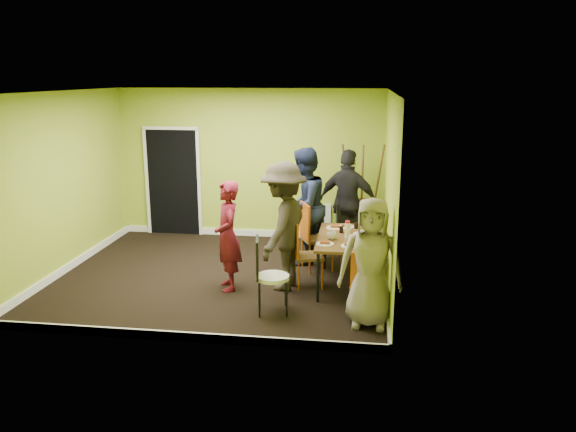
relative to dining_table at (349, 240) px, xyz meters
name	(u,v)px	position (x,y,z in m)	size (l,w,h in m)	color
ground	(222,275)	(-1.95, 0.16, -0.70)	(5.00, 5.00, 0.00)	black
room_walls	(220,213)	(-1.97, 0.21, 0.29)	(5.04, 4.54, 2.82)	#9FB92F
dining_table	(349,240)	(0.00, 0.00, 0.00)	(0.90, 1.50, 0.75)	black
chair_left_far	(312,233)	(-0.59, 0.63, -0.08)	(0.60, 0.59, 1.09)	#C45612
chair_left_near	(303,250)	(-0.66, -0.12, -0.14)	(0.51, 0.50, 0.98)	#C45612
chair_back_end	(347,220)	(-0.06, 1.37, -0.05)	(0.46, 0.51, 0.91)	#C45612
chair_front_end	(365,280)	(0.24, -1.10, -0.19)	(0.41, 0.41, 0.89)	#C45612
chair_bentwood	(267,272)	(-1.02, -1.09, -0.14)	(0.46, 0.45, 1.00)	black
easel	(362,197)	(0.17, 1.94, 0.24)	(0.76, 0.71, 1.89)	brown
plate_near_left	(335,228)	(-0.23, 0.45, 0.06)	(0.26, 0.26, 0.01)	white
plate_near_right	(325,244)	(-0.32, -0.42, 0.06)	(0.25, 0.25, 0.01)	white
plate_far_back	(346,227)	(-0.06, 0.52, 0.06)	(0.27, 0.27, 0.01)	white
plate_far_front	(349,246)	(0.02, -0.47, 0.06)	(0.23, 0.23, 0.01)	white
plate_wall_back	(362,234)	(0.19, 0.13, 0.06)	(0.26, 0.26, 0.01)	white
plate_wall_front	(370,242)	(0.30, -0.25, 0.06)	(0.23, 0.23, 0.01)	white
thermos	(347,230)	(-0.02, -0.06, 0.17)	(0.07, 0.07, 0.22)	white
blue_bottle	(363,238)	(0.20, -0.36, 0.15)	(0.07, 0.07, 0.19)	#174AB1
orange_bottle	(349,230)	(-0.01, 0.24, 0.09)	(0.04, 0.04, 0.08)	#C45612
glass_mid	(341,230)	(-0.12, 0.20, 0.10)	(0.06, 0.06, 0.10)	black
glass_back	(356,225)	(0.10, 0.47, 0.10)	(0.06, 0.06, 0.09)	black
glass_front	(356,245)	(0.11, -0.55, 0.10)	(0.07, 0.07, 0.09)	black
cup_a	(332,236)	(-0.24, -0.16, 0.11)	(0.13, 0.13, 0.10)	white
cup_b	(364,235)	(0.22, -0.02, 0.10)	(0.10, 0.10, 0.09)	white
person_standing	(228,236)	(-1.72, -0.35, 0.10)	(0.58, 0.38, 1.59)	maroon
person_left_far	(303,206)	(-0.77, 0.98, 0.26)	(0.93, 0.72, 1.91)	#161D37
person_left_near	(283,226)	(-0.93, -0.21, 0.23)	(1.20, 0.69, 1.86)	#2A241C
person_back_end	(348,203)	(-0.06, 1.49, 0.22)	(1.07, 0.45, 1.83)	black
person_front_end	(371,263)	(0.30, -1.31, 0.11)	(0.79, 0.51, 1.62)	gray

